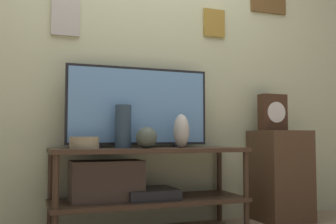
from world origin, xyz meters
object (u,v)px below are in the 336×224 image
(television, at_px, (139,106))
(vase_urn_stoneware, at_px, (181,131))
(vase_round_glass, at_px, (146,138))
(vase_wide_bowl, at_px, (84,143))
(mantel_clock, at_px, (273,113))
(vase_tall_ceramic, at_px, (123,127))

(television, bearing_deg, vase_urn_stoneware, -30.81)
(television, relative_size, vase_round_glass, 7.22)
(vase_wide_bowl, bearing_deg, mantel_clock, 5.98)
(vase_tall_ceramic, xyz_separation_m, mantel_clock, (1.29, 0.10, 0.13))
(vase_tall_ceramic, bearing_deg, vase_wide_bowl, -166.23)
(vase_urn_stoneware, xyz_separation_m, mantel_clock, (0.88, 0.15, 0.16))
(vase_round_glass, bearing_deg, mantel_clock, 9.50)
(television, distance_m, vase_urn_stoneware, 0.36)
(vase_wide_bowl, distance_m, vase_tall_ceramic, 0.30)
(vase_wide_bowl, xyz_separation_m, vase_tall_ceramic, (0.27, 0.07, 0.11))
(vase_urn_stoneware, height_order, vase_tall_ceramic, vase_tall_ceramic)
(mantel_clock, bearing_deg, television, 179.59)
(vase_wide_bowl, height_order, vase_tall_ceramic, vase_tall_ceramic)
(vase_urn_stoneware, relative_size, mantel_clock, 0.79)
(television, bearing_deg, vase_round_glass, -91.72)
(vase_wide_bowl, distance_m, mantel_clock, 1.59)
(vase_tall_ceramic, bearing_deg, vase_round_glass, -34.84)
(vase_urn_stoneware, bearing_deg, vase_tall_ceramic, 172.58)
(vase_urn_stoneware, height_order, vase_wide_bowl, vase_urn_stoneware)
(vase_urn_stoneware, height_order, mantel_clock, mantel_clock)
(vase_round_glass, bearing_deg, vase_tall_ceramic, 145.16)
(television, height_order, vase_wide_bowl, television)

